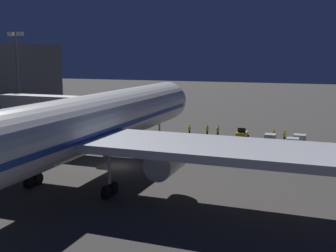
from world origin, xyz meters
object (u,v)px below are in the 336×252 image
Objects in this scene: pushback_tug at (242,135)px; baggage_container_mid_row at (270,139)px; traffic_cone_nose_starboard at (159,134)px; traffic_cone_nose_port at (185,136)px; ground_crew_marshaller_fwd at (284,136)px; baggage_container_near_belt at (293,144)px; apron_floodlight_mast at (18,74)px; ground_crew_near_nose_gear at (189,129)px; jet_bridge at (70,106)px; ground_crew_under_port_wing at (218,131)px; ground_crew_by_belt_loader at (274,134)px; baggage_container_far_row at (300,140)px; ground_crew_by_tug at (207,130)px; airliner_at_gate at (60,133)px.

baggage_container_mid_row is at bearing 159.88° from pushback_tug.
traffic_cone_nose_port is at bearing 180.00° from traffic_cone_nose_starboard.
ground_crew_marshaller_fwd is (-6.19, -0.80, 0.17)m from pushback_tug.
ground_crew_marshaller_fwd is (1.51, -5.00, 0.14)m from baggage_container_near_belt.
baggage_container_mid_row is at bearing -173.93° from apron_floodlight_mast.
ground_crew_near_nose_gear is (16.39, -5.28, 0.12)m from baggage_container_near_belt.
ground_crew_under_port_wing is (-16.95, -15.36, -4.95)m from jet_bridge.
ground_crew_under_port_wing is 3.27× the size of traffic_cone_nose_port.
ground_crew_by_belt_loader is at bearing -179.51° from ground_crew_under_port_wing.
baggage_container_far_row is 0.93× the size of ground_crew_by_tug.
apron_floodlight_mast is at bearing 14.24° from ground_crew_near_nose_gear.
ground_crew_by_tug is (-2.91, -0.22, 0.06)m from ground_crew_near_nose_gear.
baggage_container_far_row is (-8.42, 0.55, -0.02)m from pushback_tug.
baggage_container_far_row is at bearing -101.16° from baggage_container_near_belt.
ground_crew_under_port_wing reaches higher than traffic_cone_nose_starboard.
baggage_container_mid_row is 3.02m from ground_crew_marshaller_fwd.
pushback_tug is at bearing -145.99° from jet_bridge.
airliner_at_gate reaches higher than baggage_container_near_belt.
ground_crew_by_tug is (14.20, -1.85, 0.24)m from baggage_container_far_row.
ground_crew_by_belt_loader is (-4.58, -1.27, 0.20)m from pushback_tug.
airliner_at_gate is at bearing 121.17° from jet_bridge.
baggage_container_far_row is at bearing -178.09° from traffic_cone_nose_starboard.
ground_crew_marshaller_fwd is (-1.62, 0.47, -0.02)m from ground_crew_by_belt_loader.
ground_crew_near_nose_gear is at bearing -7.08° from pushback_tug.
airliner_at_gate is 36.05m from ground_crew_by_belt_loader.
ground_crew_near_nose_gear is at bearing 0.82° from ground_crew_by_belt_loader.
baggage_container_mid_row is at bearing 86.15° from ground_crew_by_belt_loader.
traffic_cone_nose_starboard is (17.60, 2.53, -0.70)m from ground_crew_by_belt_loader.
baggage_container_mid_row is at bearing 164.05° from ground_crew_by_tug.
baggage_container_far_row is at bearing 172.01° from ground_crew_under_port_wing.
apron_floodlight_mast reaches higher than jet_bridge.
pushback_tug reaches higher than traffic_cone_nose_starboard.
ground_crew_near_nose_gear is 13.27m from ground_crew_by_belt_loader.
pushback_tug is 1.35× the size of ground_crew_near_nose_gear.
ground_crew_marshaller_fwd is (-17.01, -31.75, -4.90)m from airliner_at_gate.
jet_bridge is 23.40m from ground_crew_under_port_wing.
ground_crew_by_belt_loader is at bearing -148.88° from jet_bridge.
apron_floodlight_mast is 25.55m from traffic_cone_nose_starboard.
baggage_container_near_belt is 12.91m from ground_crew_under_port_wing.
baggage_container_far_row is at bearing 174.56° from ground_crew_near_nose_gear.
baggage_container_near_belt is 0.99× the size of baggage_container_mid_row.
baggage_container_mid_row is 3.00× the size of traffic_cone_nose_port.
traffic_cone_nose_port is (2.84, 2.56, -0.72)m from ground_crew_by_tug.
baggage_container_near_belt is (-28.68, -9.96, -5.13)m from jet_bridge.
ground_crew_near_nose_gear is at bearing -5.44° from baggage_container_far_row.
apron_floodlight_mast is 10.09× the size of baggage_container_near_belt.
ground_crew_by_tug is at bearing -166.68° from apron_floodlight_mast.
pushback_tug reaches higher than traffic_cone_nose_port.
baggage_container_far_row is 2.61m from ground_crew_marshaller_fwd.
apron_floodlight_mast is at bearing 2.25° from baggage_container_near_belt.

